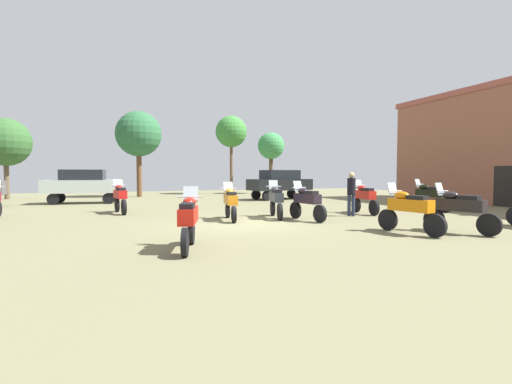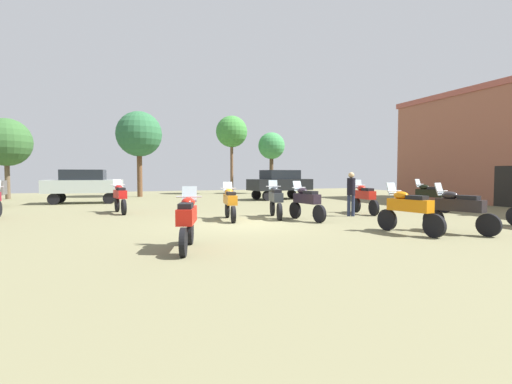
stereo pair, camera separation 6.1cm
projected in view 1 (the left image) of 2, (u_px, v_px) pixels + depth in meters
The scene contains 17 objects.
ground_plane at pixel (248, 224), 13.33m from camera, with size 44.00×52.00×0.02m.
motorcycle_3 at pixel (276, 199), 15.00m from camera, with size 0.77×2.28×1.50m.
motorcycle_4 at pixel (409, 209), 11.08m from camera, with size 0.73×2.24×1.50m.
motorcycle_6 at pixel (307, 201), 14.22m from camera, with size 0.67×2.15×1.49m.
motorcycle_8 at pixel (120, 197), 16.74m from camera, with size 0.70×2.23×1.51m.
motorcycle_9 at pixel (188, 219), 8.74m from camera, with size 0.78×2.04×1.47m.
motorcycle_10 at pixel (230, 201), 14.31m from camera, with size 0.66×2.24×1.45m.
motorcycle_11 at pixel (459, 209), 11.21m from camera, with size 0.84×2.18×1.49m.
motorcycle_12 at pixel (429, 196), 17.61m from camera, with size 0.80×2.08×1.51m.
motorcycle_13 at pixel (364, 197), 16.55m from camera, with size 0.62×2.13×1.50m.
car_2 at pixel (280, 182), 25.63m from camera, with size 4.54×2.48×2.00m.
car_3 at pixel (83, 184), 22.23m from camera, with size 4.45×2.20×2.00m.
person_1 at pixel (351, 190), 15.57m from camera, with size 0.47×0.47×1.83m.
tree_1 at pixel (231, 132), 32.32m from camera, with size 2.70×2.70×6.72m.
tree_2 at pixel (5, 142), 25.72m from camera, with size 3.29×3.29×5.56m.
tree_3 at pixel (139, 134), 28.30m from camera, with size 3.40×3.40×6.45m.
tree_4 at pixel (271, 147), 32.87m from camera, with size 2.33×2.33×5.36m.
Camera 1 is at (-4.30, -12.54, 1.81)m, focal length 26.36 mm.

